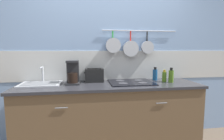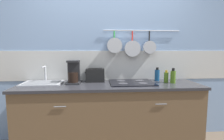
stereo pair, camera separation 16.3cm
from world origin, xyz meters
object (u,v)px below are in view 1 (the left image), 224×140
at_px(coffee_maker, 73,74).
at_px(bottle_olive_oil, 155,74).
at_px(bottle_hot_sauce, 164,77).
at_px(bottle_dish_soap, 171,76).
at_px(toaster, 94,75).

xyz_separation_m(coffee_maker, bottle_olive_oil, (1.21, 0.10, -0.04)).
bearing_deg(bottle_hot_sauce, bottle_olive_oil, 117.56).
bearing_deg(coffee_maker, bottle_olive_oil, 4.66).
height_order(coffee_maker, bottle_dish_soap, coffee_maker).
xyz_separation_m(toaster, bottle_olive_oil, (0.92, 0.00, -0.01)).
xyz_separation_m(coffee_maker, toaster, (0.29, 0.10, -0.04)).
distance_m(toaster, bottle_dish_soap, 1.09).
bearing_deg(bottle_hot_sauce, bottle_dish_soap, -33.00).
distance_m(bottle_olive_oil, bottle_dish_soap, 0.25).
xyz_separation_m(bottle_olive_oil, bottle_dish_soap, (0.16, -0.20, 0.00)).
bearing_deg(bottle_olive_oil, coffee_maker, -175.34).
height_order(bottle_olive_oil, bottle_dish_soap, bottle_dish_soap).
bearing_deg(toaster, bottle_olive_oil, 0.19).
bearing_deg(bottle_hot_sauce, coffee_maker, 177.73).
bearing_deg(bottle_dish_soap, toaster, 169.59).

